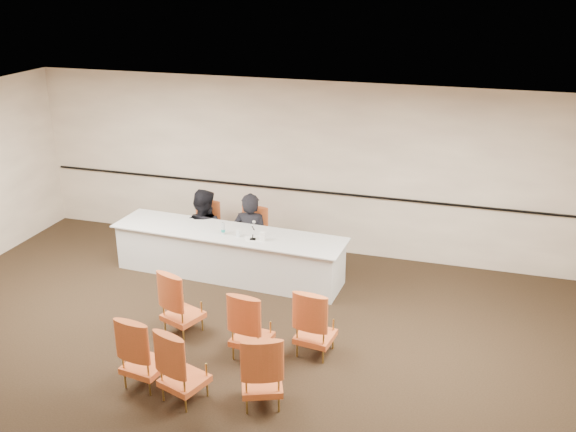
% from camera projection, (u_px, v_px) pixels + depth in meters
% --- Properties ---
extents(floor, '(10.00, 10.00, 0.00)m').
position_uv_depth(floor, '(217.00, 371.00, 8.02)').
color(floor, black).
rests_on(floor, ground).
extents(ceiling, '(10.00, 10.00, 0.00)m').
position_uv_depth(ceiling, '(205.00, 137.00, 6.94)').
color(ceiling, white).
rests_on(ceiling, ground).
extents(wall_back, '(10.00, 0.04, 3.00)m').
position_uv_depth(wall_back, '(304.00, 167.00, 11.05)').
color(wall_back, '#C0AB97').
rests_on(wall_back, ground).
extents(wall_rail, '(9.80, 0.04, 0.03)m').
position_uv_depth(wall_rail, '(303.00, 190.00, 11.16)').
color(wall_rail, black).
rests_on(wall_rail, wall_back).
extents(panel_table, '(3.88, 1.10, 0.77)m').
position_uv_depth(panel_table, '(229.00, 254.00, 10.39)').
color(panel_table, silver).
rests_on(panel_table, ground).
extents(panelist_main, '(0.66, 0.45, 1.72)m').
position_uv_depth(panelist_main, '(251.00, 241.00, 10.83)').
color(panelist_main, black).
rests_on(panelist_main, ground).
extents(panelist_main_chair, '(0.53, 0.53, 0.95)m').
position_uv_depth(panelist_main_chair, '(251.00, 237.00, 10.80)').
color(panelist_main_chair, '#AC591E').
rests_on(panelist_main_chair, ground).
extents(panelist_second, '(0.88, 0.71, 1.72)m').
position_uv_depth(panelist_second, '(204.00, 236.00, 11.13)').
color(panelist_second, black).
rests_on(panelist_second, ground).
extents(panelist_second_chair, '(0.53, 0.53, 0.95)m').
position_uv_depth(panelist_second_chair, '(203.00, 230.00, 11.09)').
color(panelist_second_chair, '#AC591E').
rests_on(panelist_second_chair, ground).
extents(papers, '(0.37, 0.33, 0.00)m').
position_uv_depth(papers, '(255.00, 238.00, 9.99)').
color(papers, white).
rests_on(papers, panel_table).
extents(microphone, '(0.13, 0.21, 0.27)m').
position_uv_depth(microphone, '(253.00, 232.00, 9.90)').
color(microphone, black).
rests_on(microphone, panel_table).
extents(water_bottle, '(0.09, 0.09, 0.21)m').
position_uv_depth(water_bottle, '(223.00, 228.00, 10.12)').
color(water_bottle, teal).
rests_on(water_bottle, panel_table).
extents(drinking_glass, '(0.07, 0.07, 0.10)m').
position_uv_depth(drinking_glass, '(238.00, 234.00, 10.05)').
color(drinking_glass, white).
rests_on(drinking_glass, panel_table).
extents(coffee_cup, '(0.09, 0.09, 0.14)m').
position_uv_depth(coffee_cup, '(262.00, 236.00, 9.89)').
color(coffee_cup, white).
rests_on(coffee_cup, panel_table).
extents(aud_chair_front_left, '(0.64, 0.64, 0.95)m').
position_uv_depth(aud_chair_front_left, '(182.00, 301.00, 8.71)').
color(aud_chair_front_left, '#AC591E').
rests_on(aud_chair_front_left, ground).
extents(aud_chair_front_mid, '(0.56, 0.56, 0.95)m').
position_uv_depth(aud_chair_front_mid, '(252.00, 324.00, 8.17)').
color(aud_chair_front_mid, '#AC591E').
rests_on(aud_chair_front_mid, ground).
extents(aud_chair_front_right, '(0.56, 0.56, 0.95)m').
position_uv_depth(aud_chair_front_right, '(316.00, 321.00, 8.22)').
color(aud_chair_front_right, '#AC591E').
rests_on(aud_chair_front_right, ground).
extents(aud_chair_back_left, '(0.57, 0.57, 0.95)m').
position_uv_depth(aud_chair_back_left, '(144.00, 350.00, 7.60)').
color(aud_chair_back_left, '#AC591E').
rests_on(aud_chair_back_left, ground).
extents(aud_chair_back_mid, '(0.63, 0.63, 0.95)m').
position_uv_depth(aud_chair_back_mid, '(184.00, 364.00, 7.33)').
color(aud_chair_back_mid, '#AC591E').
rests_on(aud_chair_back_mid, ground).
extents(aud_chair_back_right, '(0.65, 0.65, 0.95)m').
position_uv_depth(aud_chair_back_right, '(262.00, 368.00, 7.26)').
color(aud_chair_back_right, '#AC591E').
rests_on(aud_chair_back_right, ground).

